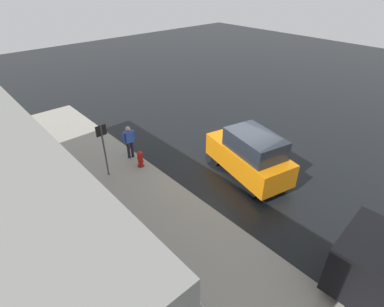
{
  "coord_description": "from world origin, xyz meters",
  "views": [
    {
      "loc": [
        -6.75,
        8.69,
        7.55
      ],
      "look_at": [
        1.26,
        1.56,
        0.9
      ],
      "focal_mm": 28.0,
      "sensor_mm": 36.0,
      "label": 1
    }
  ],
  "objects_px": {
    "fire_hydrant": "(140,159)",
    "pedestrian": "(129,140)",
    "moving_hatchback": "(250,155)",
    "sign_post": "(103,143)"
  },
  "relations": [
    {
      "from": "moving_hatchback",
      "to": "sign_post",
      "type": "relative_size",
      "value": 1.74
    },
    {
      "from": "moving_hatchback",
      "to": "fire_hydrant",
      "type": "xyz_separation_m",
      "value": [
        3.57,
        3.06,
        -0.63
      ]
    },
    {
      "from": "fire_hydrant",
      "to": "pedestrian",
      "type": "height_order",
      "value": "pedestrian"
    },
    {
      "from": "fire_hydrant",
      "to": "sign_post",
      "type": "xyz_separation_m",
      "value": [
        0.37,
        1.38,
        1.18
      ]
    },
    {
      "from": "sign_post",
      "to": "pedestrian",
      "type": "bearing_deg",
      "value": -68.93
    },
    {
      "from": "pedestrian",
      "to": "moving_hatchback",
      "type": "bearing_deg",
      "value": -146.51
    },
    {
      "from": "moving_hatchback",
      "to": "sign_post",
      "type": "distance_m",
      "value": 5.97
    },
    {
      "from": "pedestrian",
      "to": "sign_post",
      "type": "bearing_deg",
      "value": 111.07
    },
    {
      "from": "moving_hatchback",
      "to": "sign_post",
      "type": "bearing_deg",
      "value": 48.44
    },
    {
      "from": "moving_hatchback",
      "to": "pedestrian",
      "type": "distance_m",
      "value": 5.4
    }
  ]
}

